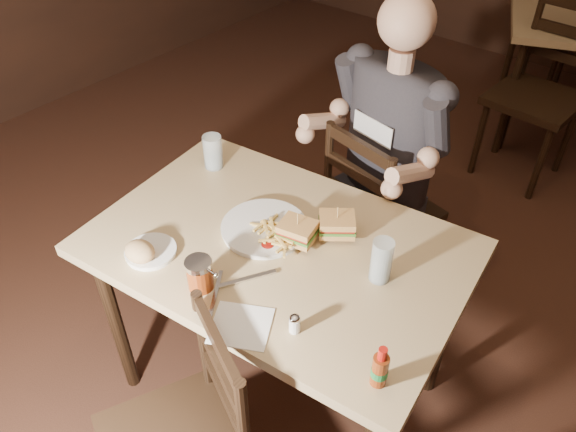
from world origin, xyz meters
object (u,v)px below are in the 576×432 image
Objects in this scene: glass_left at (213,152)px; glass_right at (381,261)px; syrup_dispenser at (200,274)px; dinner_plate at (264,229)px; bg_chair_near at (536,98)px; side_plate at (151,252)px; chair_far at (382,211)px; diner at (387,118)px; main_table at (278,262)px; hot_sauce at (380,366)px.

glass_right is (0.78, -0.10, 0.01)m from glass_left.
dinner_plate is at bearing 86.93° from syrup_dispenser.
glass_left is (-0.59, -1.85, 0.35)m from bg_chair_near.
side_plate is at bearing -68.02° from glass_left.
chair_far is at bearing -93.52° from bg_chair_near.
bg_chair_near is 6.32× the size of side_plate.
glass_right is at bearing 36.42° from syrup_dispenser.
bg_chair_near is 1.42m from diner.
chair_far is 0.48m from diner.
dinner_plate is 0.36m from side_plate.
diner is (-0.03, 0.67, 0.22)m from main_table.
syrup_dispenser is at bearing -48.34° from glass_left.
chair_far reaches higher than dinner_plate.
glass_right is (0.35, -0.64, 0.41)m from chair_far.
diner is 0.67m from dinner_plate.
syrup_dispenser is at bearing 99.55° from chair_far.
glass_right is 0.52m from syrup_dispenser.
dinner_plate is at bearing 97.24° from chair_far.
glass_right reaches higher than dinner_plate.
glass_left is at bearing 158.17° from dinner_plate.
syrup_dispenser is 0.22m from side_plate.
bg_chair_near is 1.97m from glass_left.
diner reaches higher than bg_chair_near.
glass_right is (0.36, -0.60, -0.06)m from diner.
main_table is 4.60× the size of dinner_plate.
syrup_dispenser is (-0.03, -1.00, 0.39)m from chair_far.
diner is 6.46× the size of glass_right.
bg_chair_near is at bearing 79.94° from side_plate.
glass_right is 0.36m from hot_sauce.
dinner_plate is at bearing -171.79° from glass_right.
main_table is at bearing 156.21° from hot_sauce.
bg_chair_near is 1.98m from glass_right.
diner is 0.96m from syrup_dispenser.
diner is 9.00× the size of syrup_dispenser.
main_table is at bearing -75.97° from diner.
dinner_plate is 0.42m from glass_left.
chair_far is 8.47× the size of syrup_dispenser.
syrup_dispenser is at bearing -136.72° from glass_right.
diner is at bearing -93.66° from bg_chair_near.
hot_sauce is at bearing -47.46° from diner.
main_table is 0.12m from dinner_plate.
side_plate is (-0.24, -0.95, -0.13)m from diner.
glass_right is at bearing -6.99° from glass_left.
dinner_plate is at bearing 166.13° from main_table.
bg_chair_near reaches higher than glass_left.
glass_left is at bearing 157.68° from hot_sauce.
glass_right reaches higher than syrup_dispenser.
dinner_plate is 1.91× the size of glass_right.
main_table is at bearing 103.11° from chair_far.
glass_left reaches higher than syrup_dispenser.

